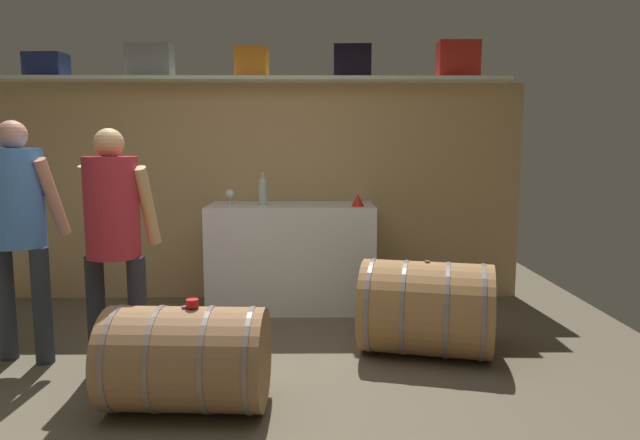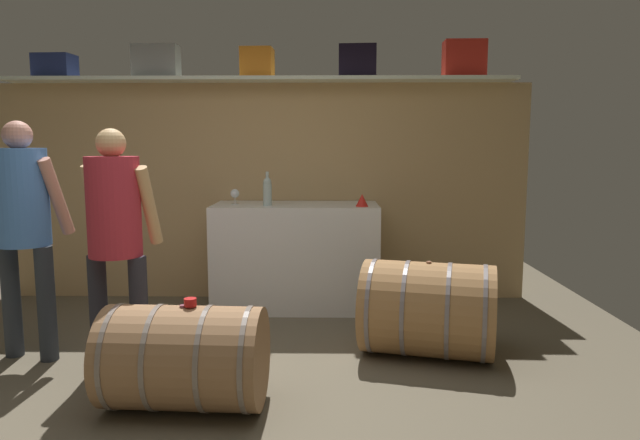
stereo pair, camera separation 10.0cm
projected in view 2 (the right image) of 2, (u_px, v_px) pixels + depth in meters
ground_plane at (233, 367)px, 3.86m from camera, size 6.24×8.00×0.02m
back_wall_panel at (262, 192)px, 5.51m from camera, size 5.04×0.10×2.05m
high_shelf_board at (259, 80)px, 5.22m from camera, size 4.64×0.40×0.03m
toolcase_navy at (55, 66)px, 5.24m from camera, size 0.35×0.26×0.21m
toolcase_grey at (156, 62)px, 5.22m from camera, size 0.40×0.23×0.29m
toolcase_orange at (257, 63)px, 5.20m from camera, size 0.30×0.26×0.27m
toolcase_black at (358, 62)px, 5.19m from camera, size 0.35×0.31×0.29m
toolcase_red at (464, 59)px, 5.17m from camera, size 0.37×0.23×0.33m
work_cabinet at (296, 256)px, 5.19m from camera, size 1.47×0.66×0.95m
wine_bottle_clear at (267, 191)px, 4.99m from camera, size 0.08×0.08×0.30m
wine_glass at (235, 194)px, 5.10m from camera, size 0.08×0.08×0.14m
red_funnel at (362, 200)px, 4.93m from camera, size 0.11×0.11×0.11m
wine_barrel_near at (185, 357)px, 3.20m from camera, size 0.91×0.63×0.60m
wine_barrel_far at (428, 309)px, 4.00m from camera, size 1.03×0.86×0.68m
tasting_cup at (190, 302)px, 3.16m from camera, size 0.07×0.07×0.04m
winemaker_pouring at (24, 215)px, 3.87m from camera, size 0.53×0.46×1.64m
visitor_tasting at (115, 225)px, 3.64m from camera, size 0.49×0.40×1.58m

